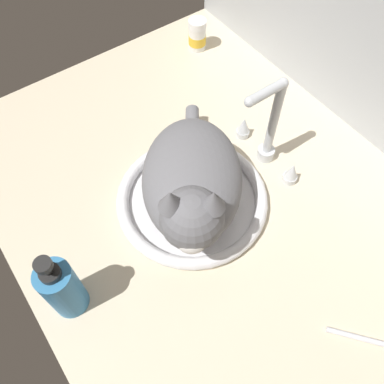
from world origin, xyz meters
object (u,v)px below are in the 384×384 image
Objects in this scene: cat at (192,186)px; pill_bottle at (197,35)px; soap_pump_bottle at (62,288)px; faucet at (268,132)px; toothbrush at (377,342)px; sink_basin at (192,199)px.

cat is 4.32× the size of pill_bottle.
soap_pump_bottle is at bearing -53.95° from pill_bottle.
toothbrush is (43.42, -11.09, -8.54)cm from faucet.
toothbrush is at bearing -14.82° from pill_bottle.
faucet is 2.72× the size of pill_bottle.
toothbrush is (84.77, -22.42, -3.43)cm from pill_bottle.
cat is at bearing -165.36° from toothbrush.
faucet is 45.62cm from toothbrush.
cat reaches higher than soap_pump_bottle.
sink_basin is 1.38× the size of faucet.
cat is (2.00, -1.46, 8.92)cm from sink_basin.
sink_basin is at bearing 143.94° from cat.
soap_pump_bottle reaches higher than toothbrush.
soap_pump_bottle is at bearing -85.02° from cat.
soap_pump_bottle is 56.65cm from toothbrush.
sink_basin is 3.75× the size of pill_bottle.
pill_bottle is at bearing 164.67° from faucet.
toothbrush is at bearing 12.16° from sink_basin.
soap_pump_bottle is at bearing -133.63° from toothbrush.
pill_bottle is 78.17cm from soap_pump_bottle.
faucet reaches higher than soap_pump_bottle.
soap_pump_bottle is at bearing -84.92° from faucet.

